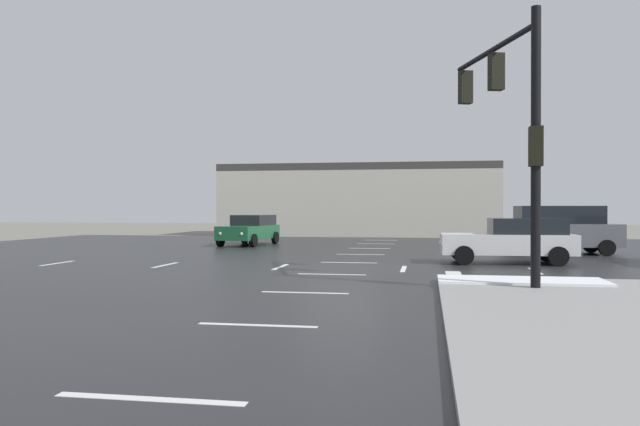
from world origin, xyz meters
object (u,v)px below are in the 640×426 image
object	(u,v)px
traffic_signal_mast	(511,111)
sedan_green	(250,229)
suv_grey	(558,229)
sedan_white	(512,240)

from	to	relation	value
traffic_signal_mast	sedan_green	world-z (taller)	traffic_signal_mast
suv_grey	sedan_white	size ratio (longest dim) A/B	1.08
traffic_signal_mast	suv_grey	distance (m)	12.57
sedan_green	suv_grey	bearing A→B (deg)	80.81
traffic_signal_mast	sedan_green	size ratio (longest dim) A/B	1.36
suv_grey	sedan_green	distance (m)	15.28
traffic_signal_mast	suv_grey	xyz separation A→B (m)	(3.43, 11.65, -3.25)
traffic_signal_mast	suv_grey	world-z (taller)	traffic_signal_mast
traffic_signal_mast	sedan_green	bearing A→B (deg)	16.95
sedan_white	suv_grey	bearing A→B (deg)	-118.43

